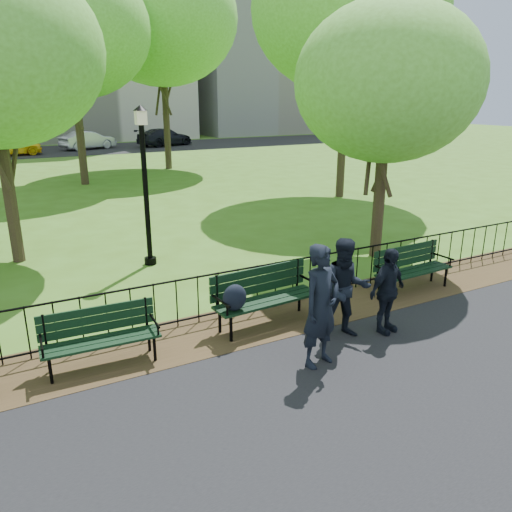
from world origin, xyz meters
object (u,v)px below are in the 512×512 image
park_bench_left_a (99,331)px  lamppost (145,181)px  sedan_silver (88,140)px  tree_mid_e (349,8)px  tree_far_e (161,19)px  tree_near_e (388,82)px  person_right (387,291)px  park_bench_right_a (411,264)px  person_left (321,306)px  person_mid (346,289)px  taxi (9,145)px  tree_far_c (69,28)px  sedan_dark (165,137)px  park_bench_main (253,293)px

park_bench_left_a → lamppost: 5.01m
sedan_silver → tree_mid_e: bearing=171.9°
tree_far_e → tree_near_e: bearing=-92.2°
tree_far_e → person_right: (-3.52, -21.59, -7.01)m
park_bench_right_a → person_left: size_ratio=0.97×
person_mid → tree_mid_e: bearing=77.0°
tree_far_e → taxi: size_ratio=2.67×
tree_mid_e → person_left: tree_mid_e is taller
lamppost → tree_near_e: tree_near_e is taller
park_bench_left_a → person_right: 4.71m
park_bench_left_a → taxi: 31.69m
tree_far_c → sedan_dark: size_ratio=1.98×
person_left → taxi: size_ratio=0.45×
tree_far_c → person_left: size_ratio=5.10×
park_bench_left_a → person_right: bearing=-12.3°
tree_far_e → park_bench_main: bearing=-105.0°
tree_near_e → tree_mid_e: size_ratio=0.60×
tree_mid_e → person_mid: bearing=-127.2°
park_bench_right_a → tree_far_e: 21.62m
park_bench_left_a → tree_mid_e: 15.99m
lamppost → person_left: 6.04m
tree_mid_e → person_right: 13.88m
park_bench_main → park_bench_right_a: size_ratio=1.10×
park_bench_right_a → tree_far_e: bearing=82.9°
tree_mid_e → person_left: bearing=-128.8°
person_left → person_mid: person_left is taller
park_bench_main → taxi: size_ratio=0.48×
park_bench_right_a → tree_mid_e: 12.19m
park_bench_left_a → lamppost: lamppost is taller
tree_mid_e → tree_far_e: 11.82m
tree_far_c → park_bench_main: bearing=-90.9°
person_right → tree_near_e: bearing=38.5°
tree_mid_e → tree_far_c: 11.79m
tree_far_e → person_mid: 22.87m
sedan_dark → taxi: bearing=78.8°
person_mid → sedan_dark: (8.47, 34.54, -0.15)m
tree_far_e → sedan_silver: (-1.91, 13.27, -7.07)m
person_left → person_mid: (0.90, 0.55, -0.09)m
park_bench_left_a → tree_far_e: tree_far_e is taller
park_bench_main → person_left: person_left is taller
person_mid → tree_far_e: bearing=103.0°
tree_near_e → park_bench_right_a: bearing=-114.4°
park_bench_right_a → tree_near_e: 4.35m
tree_near_e → sedan_silver: size_ratio=1.45×
lamppost → tree_far_e: size_ratio=0.33×
tree_far_c → person_left: (0.04, -18.69, -5.72)m
park_bench_right_a → sedan_silver: size_ratio=0.43×
taxi → tree_far_e: bearing=-151.0°
person_right → sedan_silver: person_right is taller
tree_far_c → person_mid: size_ratio=5.60×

